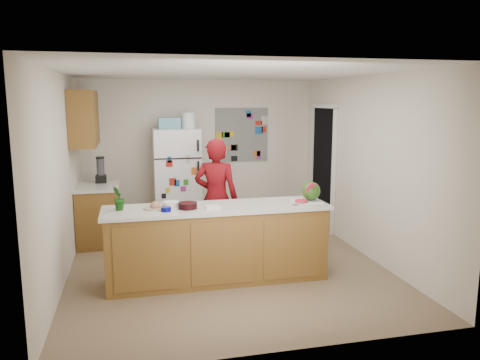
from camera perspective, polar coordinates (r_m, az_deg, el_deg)
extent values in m
cube|color=brown|center=(6.33, -1.75, -10.34)|extent=(4.00, 4.50, 0.02)
cube|color=beige|center=(8.23, -4.92, 3.34)|extent=(4.00, 0.02, 2.50)
cube|color=beige|center=(5.96, -21.11, 0.26)|extent=(0.02, 4.50, 2.50)
cube|color=beige|center=(6.70, 15.29, 1.56)|extent=(0.02, 4.50, 2.50)
cube|color=white|center=(5.96, -1.88, 13.06)|extent=(4.00, 4.50, 0.02)
cube|color=black|center=(8.02, 10.15, 1.39)|extent=(0.03, 0.85, 2.04)
cube|color=brown|center=(5.69, -2.76, -7.92)|extent=(2.60, 0.62, 0.88)
cube|color=silver|center=(5.57, -2.80, -3.41)|extent=(2.68, 0.70, 0.04)
cube|color=brown|center=(7.41, -16.87, -4.22)|extent=(0.60, 0.80, 0.86)
cube|color=silver|center=(7.32, -17.04, -0.80)|extent=(0.64, 0.84, 0.04)
cube|color=brown|center=(7.17, -18.52, 7.13)|extent=(0.35, 1.00, 0.80)
cube|color=silver|center=(7.86, -7.73, 0.03)|extent=(0.75, 0.70, 1.70)
cube|color=#5999B2|center=(7.75, -8.63, 6.87)|extent=(0.35, 0.28, 0.18)
cube|color=slate|center=(8.32, 0.21, 5.52)|extent=(0.95, 0.01, 0.95)
imported|color=maroon|center=(6.45, -2.92, -2.22)|extent=(0.70, 0.58, 1.66)
cylinder|color=black|center=(7.51, -16.62, 1.12)|extent=(0.12, 0.12, 0.38)
cube|color=white|center=(5.85, 8.13, -2.57)|extent=(0.39, 0.31, 0.01)
sphere|color=#2D5B1A|center=(5.87, 8.63, -1.33)|extent=(0.23, 0.23, 0.23)
cylinder|color=red|center=(5.77, 7.48, -2.56)|extent=(0.15, 0.15, 0.02)
cylinder|color=black|center=(5.46, -6.40, -3.12)|extent=(0.26, 0.26, 0.07)
cylinder|color=white|center=(5.59, -8.44, -2.92)|extent=(0.20, 0.20, 0.06)
cylinder|color=#030659|center=(5.36, -8.99, -3.53)|extent=(0.13, 0.13, 0.05)
cylinder|color=beige|center=(5.51, -10.25, -3.38)|extent=(0.35, 0.35, 0.02)
cube|color=silver|center=(5.49, -3.38, -3.28)|extent=(0.18, 0.16, 0.02)
cube|color=gray|center=(5.65, 6.83, -2.99)|extent=(0.08, 0.05, 0.01)
imported|color=#15430E|center=(5.50, -14.55, -2.14)|extent=(0.14, 0.17, 0.29)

